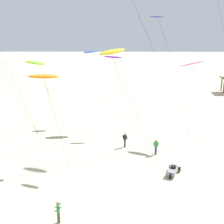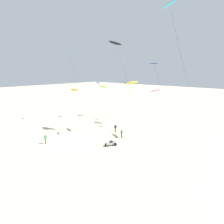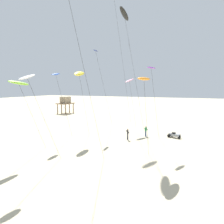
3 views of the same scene
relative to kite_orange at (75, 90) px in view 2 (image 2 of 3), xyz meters
The scene contains 16 objects.
ground_plane 10.82m from the kite_orange, 52.24° to the right, with size 260.00×260.00×0.00m, color beige.
kite_orange is the anchor object (origin of this frame).
kite_teal 11.13m from the kite_orange, 147.90° to the left, with size 6.87×0.86×16.83m.
kite_purple 6.49m from the kite_orange, ahead, with size 5.28×1.13×10.52m.
kite_cyan 23.93m from the kite_orange, 33.41° to the left, with size 9.70×1.30×24.96m.
kite_blue 14.22m from the kite_orange, 77.38° to the left, with size 4.41×0.93×9.94m.
kite_lime 13.74m from the kite_orange, 108.29° to the left, with size 4.97×0.99×8.75m.
kite_pink 16.45m from the kite_orange, 24.63° to the left, with size 4.75×1.27×9.52m.
kite_white 11.36m from the kite_orange, 129.80° to the left, with size 5.06×0.87×9.14m.
kite_yellow 13.22m from the kite_orange, 63.07° to the left, with size 4.19×1.85×10.53m.
kite_black 12.45m from the kite_orange, 35.00° to the left, with size 10.08×1.37×18.68m.
kite_navy 17.42m from the kite_orange, 45.38° to the left, with size 6.94×0.91×14.20m.
kite_flyer_nearest 11.97m from the kite_orange, 73.56° to the right, with size 0.60×0.62×1.67m.
kite_flyer_middle 11.70m from the kite_orange, 30.62° to the left, with size 0.67×0.65×1.67m.
kite_flyer_furthest 13.49m from the kite_orange, 13.30° to the left, with size 0.62×0.60×1.67m.
beach_buggy 14.46m from the kite_orange, ahead, with size 1.53×2.11×0.82m.
Camera 2 is at (28.90, -20.02, 12.75)m, focal length 31.17 mm.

